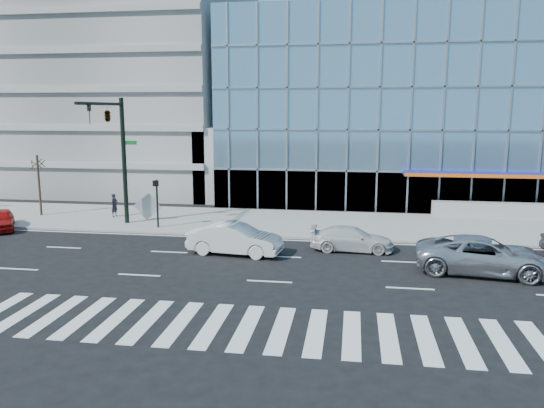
{
  "coord_description": "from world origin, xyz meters",
  "views": [
    {
      "loc": [
        3.51,
        -25.94,
        7.42
      ],
      "look_at": [
        -0.97,
        3.0,
        2.19
      ],
      "focal_mm": 35.0,
      "sensor_mm": 36.0,
      "label": 1
    }
  ],
  "objects_px": {
    "street_tree_near": "(37,163)",
    "silver_suv": "(484,256)",
    "traffic_signal": "(113,131)",
    "tilted_panel": "(148,207)",
    "red_sedan": "(1,220)",
    "white_suv": "(352,239)",
    "white_sedan": "(235,239)",
    "pedestrian": "(114,205)",
    "ped_signal_post": "(157,196)"
  },
  "relations": [
    {
      "from": "silver_suv",
      "to": "pedestrian",
      "type": "height_order",
      "value": "pedestrian"
    },
    {
      "from": "silver_suv",
      "to": "white_sedan",
      "type": "relative_size",
      "value": 1.24
    },
    {
      "from": "traffic_signal",
      "to": "silver_suv",
      "type": "distance_m",
      "value": 22.0
    },
    {
      "from": "ped_signal_post",
      "to": "white_sedan",
      "type": "bearing_deg",
      "value": -38.36
    },
    {
      "from": "pedestrian",
      "to": "white_suv",
      "type": "bearing_deg",
      "value": -95.24
    },
    {
      "from": "traffic_signal",
      "to": "red_sedan",
      "type": "height_order",
      "value": "traffic_signal"
    },
    {
      "from": "traffic_signal",
      "to": "silver_suv",
      "type": "bearing_deg",
      "value": -16.01
    },
    {
      "from": "red_sedan",
      "to": "pedestrian",
      "type": "height_order",
      "value": "pedestrian"
    },
    {
      "from": "ped_signal_post",
      "to": "tilted_panel",
      "type": "xyz_separation_m",
      "value": [
        -1.44,
        2.03,
        -1.08
      ]
    },
    {
      "from": "ped_signal_post",
      "to": "white_suv",
      "type": "height_order",
      "value": "ped_signal_post"
    },
    {
      "from": "silver_suv",
      "to": "red_sedan",
      "type": "distance_m",
      "value": 28.1
    },
    {
      "from": "traffic_signal",
      "to": "street_tree_near",
      "type": "bearing_deg",
      "value": 157.29
    },
    {
      "from": "ped_signal_post",
      "to": "white_suv",
      "type": "xyz_separation_m",
      "value": [
        12.02,
        -3.14,
        -1.5
      ]
    },
    {
      "from": "street_tree_near",
      "to": "tilted_panel",
      "type": "relative_size",
      "value": 3.25
    },
    {
      "from": "street_tree_near",
      "to": "white_sedan",
      "type": "distance_m",
      "value": 17.41
    },
    {
      "from": "traffic_signal",
      "to": "silver_suv",
      "type": "height_order",
      "value": "traffic_signal"
    },
    {
      "from": "white_suv",
      "to": "white_sedan",
      "type": "relative_size",
      "value": 0.9
    },
    {
      "from": "red_sedan",
      "to": "white_suv",
      "type": "bearing_deg",
      "value": -37.94
    },
    {
      "from": "street_tree_near",
      "to": "traffic_signal",
      "type": "bearing_deg",
      "value": -22.71
    },
    {
      "from": "street_tree_near",
      "to": "white_sedan",
      "type": "xyz_separation_m",
      "value": [
        15.52,
        -7.32,
        -2.97
      ]
    },
    {
      "from": "white_suv",
      "to": "red_sedan",
      "type": "height_order",
      "value": "red_sedan"
    },
    {
      "from": "street_tree_near",
      "to": "red_sedan",
      "type": "bearing_deg",
      "value": -92.5
    },
    {
      "from": "ped_signal_post",
      "to": "white_sedan",
      "type": "height_order",
      "value": "ped_signal_post"
    },
    {
      "from": "silver_suv",
      "to": "tilted_panel",
      "type": "bearing_deg",
      "value": 74.55
    },
    {
      "from": "white_suv",
      "to": "pedestrian",
      "type": "bearing_deg",
      "value": 70.01
    },
    {
      "from": "pedestrian",
      "to": "silver_suv",
      "type": "bearing_deg",
      "value": -97.26
    },
    {
      "from": "ped_signal_post",
      "to": "silver_suv",
      "type": "bearing_deg",
      "value": -19.16
    },
    {
      "from": "white_suv",
      "to": "white_sedan",
      "type": "xyz_separation_m",
      "value": [
        -6.0,
        -1.62,
        0.17
      ]
    },
    {
      "from": "white_sedan",
      "to": "red_sedan",
      "type": "relative_size",
      "value": 1.3
    },
    {
      "from": "traffic_signal",
      "to": "ped_signal_post",
      "type": "distance_m",
      "value": 4.75
    },
    {
      "from": "traffic_signal",
      "to": "white_sedan",
      "type": "relative_size",
      "value": 1.64
    },
    {
      "from": "white_sedan",
      "to": "pedestrian",
      "type": "relative_size",
      "value": 3.08
    },
    {
      "from": "traffic_signal",
      "to": "white_suv",
      "type": "xyz_separation_m",
      "value": [
        14.52,
        -2.77,
        -5.53
      ]
    },
    {
      "from": "street_tree_near",
      "to": "red_sedan",
      "type": "distance_m",
      "value": 5.14
    },
    {
      "from": "ped_signal_post",
      "to": "red_sedan",
      "type": "bearing_deg",
      "value": -171.11
    },
    {
      "from": "traffic_signal",
      "to": "pedestrian",
      "type": "distance_m",
      "value": 6.35
    },
    {
      "from": "silver_suv",
      "to": "tilted_panel",
      "type": "relative_size",
      "value": 4.65
    },
    {
      "from": "red_sedan",
      "to": "tilted_panel",
      "type": "relative_size",
      "value": 2.9
    },
    {
      "from": "tilted_panel",
      "to": "traffic_signal",
      "type": "bearing_deg",
      "value": -127.84
    },
    {
      "from": "silver_suv",
      "to": "tilted_panel",
      "type": "height_order",
      "value": "tilted_panel"
    },
    {
      "from": "ped_signal_post",
      "to": "white_suv",
      "type": "relative_size",
      "value": 0.68
    },
    {
      "from": "ped_signal_post",
      "to": "white_sedan",
      "type": "distance_m",
      "value": 7.79
    },
    {
      "from": "street_tree_near",
      "to": "pedestrian",
      "type": "height_order",
      "value": "street_tree_near"
    },
    {
      "from": "street_tree_near",
      "to": "silver_suv",
      "type": "xyz_separation_m",
      "value": [
        27.52,
        -8.82,
        -2.94
      ]
    },
    {
      "from": "street_tree_near",
      "to": "white_suv",
      "type": "distance_m",
      "value": 22.48
    },
    {
      "from": "ped_signal_post",
      "to": "street_tree_near",
      "type": "relative_size",
      "value": 0.71
    },
    {
      "from": "tilted_panel",
      "to": "red_sedan",
      "type": "bearing_deg",
      "value": -170.78
    },
    {
      "from": "traffic_signal",
      "to": "white_sedan",
      "type": "bearing_deg",
      "value": -27.26
    },
    {
      "from": "pedestrian",
      "to": "tilted_panel",
      "type": "xyz_separation_m",
      "value": [
        2.73,
        -0.8,
        0.12
      ]
    },
    {
      "from": "pedestrian",
      "to": "white_sedan",
      "type": "bearing_deg",
      "value": -111.69
    }
  ]
}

